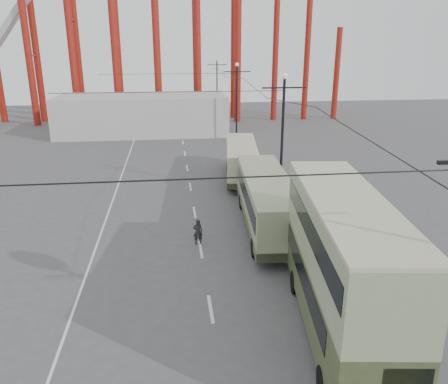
{
  "coord_description": "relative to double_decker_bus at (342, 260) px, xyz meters",
  "views": [
    {
      "loc": [
        -2.46,
        -12.62,
        10.97
      ],
      "look_at": [
        0.49,
        11.26,
        3.0
      ],
      "focal_mm": 35.0,
      "sensor_mm": 36.0,
      "label": 1
    }
  ],
  "objects": [
    {
      "name": "pedestrian",
      "position": [
        -4.97,
        9.07,
        -2.46
      ],
      "size": [
        0.58,
        0.39,
        1.55
      ],
      "primitive_type": "imported",
      "rotation": [
        0.0,
        0.0,
        3.18
      ],
      "color": "black",
      "rests_on": "ground"
    },
    {
      "name": "ground",
      "position": [
        -3.87,
        -1.75,
        -3.23
      ],
      "size": [
        160.0,
        160.0,
        0.0
      ],
      "primitive_type": "plane",
      "color": "#49494C",
      "rests_on": "ground"
    },
    {
      "name": "road_markings",
      "position": [
        -4.73,
        17.95,
        -3.23
      ],
      "size": [
        12.52,
        120.0,
        0.01
      ],
      "color": "silver",
      "rests_on": "ground"
    },
    {
      "name": "single_decker_cream",
      "position": [
        -0.29,
        22.15,
        -1.48
      ],
      "size": [
        3.77,
        10.21,
        3.1
      ],
      "rotation": [
        0.0,
        0.0,
        -0.13
      ],
      "color": "#B9B695",
      "rests_on": "ground"
    },
    {
      "name": "lamp_post_mid",
      "position": [
        1.73,
        16.25,
        1.45
      ],
      "size": [
        3.2,
        0.44,
        9.32
      ],
      "color": "black",
      "rests_on": "ground"
    },
    {
      "name": "fairground_shed",
      "position": [
        -9.87,
        45.25,
        -0.73
      ],
      "size": [
        22.0,
        10.0,
        5.0
      ],
      "primitive_type": "cube",
      "color": "#AFAFA9",
      "rests_on": "ground"
    },
    {
      "name": "double_decker_bus",
      "position": [
        0.0,
        0.0,
        0.0
      ],
      "size": [
        4.09,
        11.0,
        5.77
      ],
      "rotation": [
        0.0,
        0.0,
        -0.13
      ],
      "color": "#344123",
      "rests_on": "ground"
    },
    {
      "name": "lamp_post_far",
      "position": [
        1.73,
        38.25,
        1.45
      ],
      "size": [
        3.2,
        0.44,
        9.32
      ],
      "color": "black",
      "rests_on": "ground"
    },
    {
      "name": "single_decker_green",
      "position": [
        -0.5,
        10.91,
        -1.34
      ],
      "size": [
        3.56,
        12.05,
        3.36
      ],
      "rotation": [
        0.0,
        0.0,
        -0.07
      ],
      "color": "gray",
      "rests_on": "ground"
    },
    {
      "name": "lamp_post_distant",
      "position": [
        1.73,
        60.25,
        1.45
      ],
      "size": [
        3.2,
        0.44,
        9.32
      ],
      "color": "black",
      "rests_on": "ground"
    }
  ]
}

